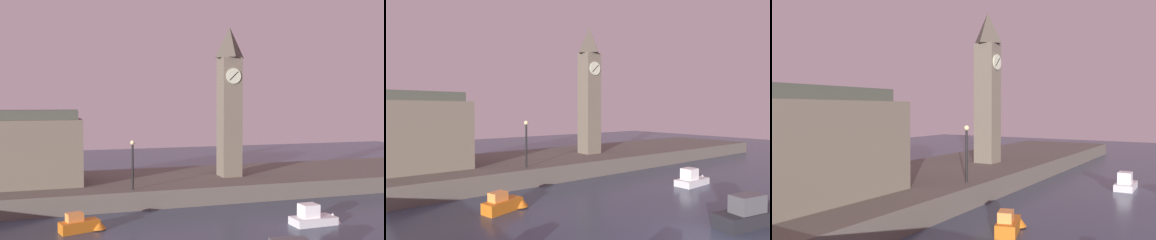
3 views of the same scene
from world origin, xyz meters
TOP-DOWN VIEW (x-y plane):
  - far_embankment at (0.00, 20.00)m, footprint 70.00×12.00m
  - clock_tower at (8.20, 18.86)m, footprint 2.08×2.13m
  - streetlamp at (-1.63, 15.13)m, footprint 0.36×0.36m
  - boat_patrol_orange at (-5.81, 9.84)m, footprint 3.21×1.76m
  - boat_ferry_white at (9.89, 6.74)m, footprint 3.81×1.53m

SIDE VIEW (x-z plane):
  - boat_ferry_white at x=9.89m, z-range -0.33..1.22m
  - boat_patrol_orange at x=-5.81m, z-range -0.18..1.07m
  - far_embankment at x=0.00m, z-range 0.00..1.50m
  - streetlamp at x=-1.63m, z-range 1.98..5.93m
  - clock_tower at x=8.20m, z-range 1.74..15.80m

